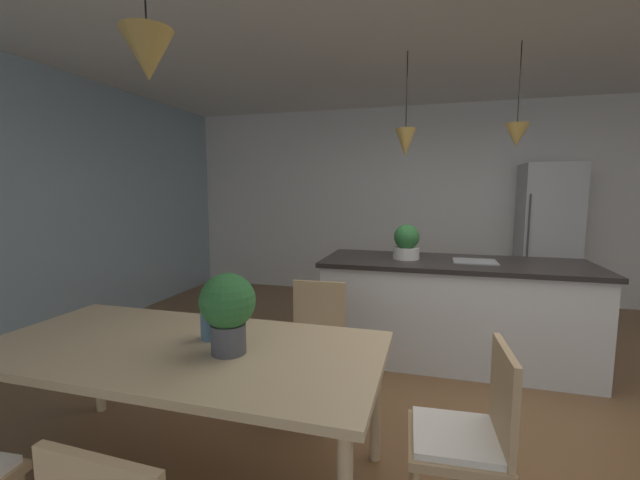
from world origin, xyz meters
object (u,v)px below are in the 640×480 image
at_px(refrigerator, 547,238).
at_px(potted_plant_on_island, 406,242).
at_px(chair_kitchen_end, 468,435).
at_px(kitchen_island, 452,309).
at_px(vase_on_dining_table, 210,324).
at_px(potted_plant_on_table, 228,307).
at_px(chair_far_right, 315,341).
at_px(dining_table, 181,356).

relative_size(refrigerator, potted_plant_on_island, 5.89).
bearing_deg(chair_kitchen_end, kitchen_island, 89.53).
bearing_deg(vase_on_dining_table, chair_kitchen_end, -4.89).
xyz_separation_m(kitchen_island, vase_on_dining_table, (-1.31, -1.84, 0.35)).
bearing_deg(potted_plant_on_table, potted_plant_on_island, 70.22).
bearing_deg(chair_kitchen_end, potted_plant_on_island, 101.51).
relative_size(potted_plant_on_island, vase_on_dining_table, 1.89).
distance_m(chair_far_right, potted_plant_on_table, 1.02).
distance_m(potted_plant_on_island, vase_on_dining_table, 2.07).
xyz_separation_m(refrigerator, potted_plant_on_island, (-1.60, -1.91, 0.13)).
distance_m(dining_table, potted_plant_on_table, 0.41).
bearing_deg(dining_table, refrigerator, 56.00).
relative_size(kitchen_island, vase_on_dining_table, 13.73).
bearing_deg(potted_plant_on_island, dining_table, -117.11).
distance_m(kitchen_island, potted_plant_on_island, 0.72).
relative_size(dining_table, vase_on_dining_table, 12.39).
distance_m(chair_far_right, potted_plant_on_island, 1.35).
distance_m(potted_plant_on_island, potted_plant_on_table, 2.11).
xyz_separation_m(chair_far_right, potted_plant_on_table, (-0.17, -0.89, 0.48)).
height_order(chair_far_right, potted_plant_on_table, potted_plant_on_table).
relative_size(chair_far_right, refrigerator, 0.47).
xyz_separation_m(dining_table, chair_far_right, (0.46, 0.86, -0.19)).
xyz_separation_m(refrigerator, potted_plant_on_table, (-2.32, -3.89, 0.03)).
height_order(kitchen_island, potted_plant_on_island, potted_plant_on_island).
bearing_deg(dining_table, potted_plant_on_island, 62.89).
bearing_deg(chair_kitchen_end, potted_plant_on_table, -178.57).
distance_m(dining_table, refrigerator, 4.67).
bearing_deg(dining_table, chair_far_right, 61.77).
bearing_deg(refrigerator, potted_plant_on_island, -130.07).
relative_size(chair_far_right, potted_plant_on_island, 2.77).
distance_m(chair_kitchen_end, refrigerator, 4.07).
xyz_separation_m(chair_far_right, potted_plant_on_island, (0.54, 1.10, 0.58)).
xyz_separation_m(potted_plant_on_table, vase_on_dining_table, (-0.19, 0.14, -0.14)).
bearing_deg(dining_table, kitchen_island, 54.11).
distance_m(potted_plant_on_table, vase_on_dining_table, 0.27).
xyz_separation_m(chair_far_right, vase_on_dining_table, (-0.36, -0.75, 0.34)).
height_order(kitchen_island, refrigerator, refrigerator).
height_order(dining_table, chair_kitchen_end, chair_kitchen_end).
height_order(chair_far_right, kitchen_island, kitchen_island).
bearing_deg(chair_far_right, dining_table, -118.23).
height_order(chair_kitchen_end, kitchen_island, kitchen_island).
bearing_deg(kitchen_island, potted_plant_on_table, -119.62).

